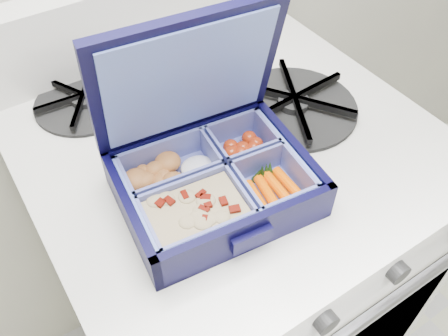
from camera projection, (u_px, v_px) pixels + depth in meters
stove at (225, 280)px, 1.03m from camera, size 0.58×0.58×0.87m
bento_box at (215, 184)px, 0.60m from camera, size 0.26×0.21×0.06m
burner_grate at (294, 101)px, 0.73m from camera, size 0.21×0.21×0.03m
burner_grate_rear at (84, 99)px, 0.74m from camera, size 0.17×0.17×0.02m
fork at (213, 120)px, 0.72m from camera, size 0.15×0.13×0.01m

